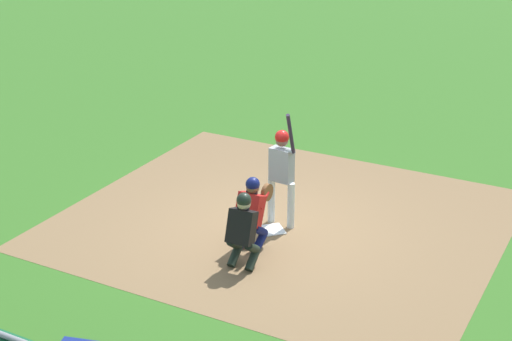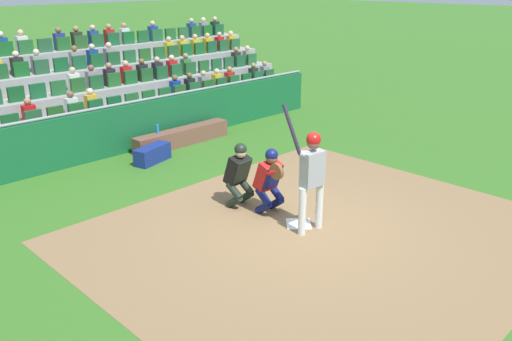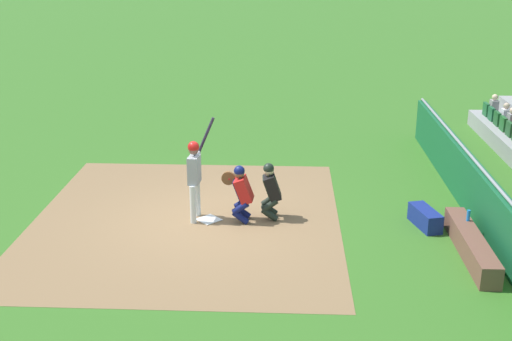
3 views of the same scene
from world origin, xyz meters
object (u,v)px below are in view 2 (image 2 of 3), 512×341
at_px(home_plate_umpire, 239,172).
at_px(water_bottle_on_bench, 158,129).
at_px(batter_at_plate, 312,171).
at_px(equipment_duffel_bag, 153,154).
at_px(dugout_bench, 182,137).
at_px(catcher_crouching, 270,177).
at_px(home_plate_marker, 299,224).

xyz_separation_m(home_plate_umpire, water_bottle_on_bench, (-0.98, -4.07, -0.15)).
bearing_deg(batter_at_plate, equipment_duffel_bag, -91.97).
height_order(batter_at_plate, dugout_bench, batter_at_plate).
height_order(catcher_crouching, dugout_bench, catcher_crouching).
bearing_deg(home_plate_marker, water_bottle_on_bench, -98.34).
distance_m(home_plate_marker, catcher_crouching, 1.01).
xyz_separation_m(batter_at_plate, catcher_crouching, (-0.05, -1.01, -0.40)).
distance_m(home_plate_umpire, equipment_duffel_bag, 3.40).
distance_m(batter_at_plate, dugout_bench, 5.90).
height_order(batter_at_plate, equipment_duffel_bag, batter_at_plate).
bearing_deg(home_plate_umpire, batter_at_plate, 94.48).
xyz_separation_m(home_plate_umpire, dugout_bench, (-1.68, -3.97, -0.49)).
distance_m(home_plate_marker, dugout_bench, 5.54).
bearing_deg(catcher_crouching, water_bottle_on_bench, -99.68).
xyz_separation_m(catcher_crouching, home_plate_umpire, (0.18, -0.64, -0.01)).
relative_size(catcher_crouching, equipment_duffel_bag, 1.32).
bearing_deg(water_bottle_on_bench, catcher_crouching, 80.32).
xyz_separation_m(dugout_bench, equipment_duffel_bag, (1.38, 0.62, -0.02)).
bearing_deg(catcher_crouching, home_plate_umpire, -74.61).
bearing_deg(home_plate_umpire, home_plate_marker, 97.69).
bearing_deg(catcher_crouching, batter_at_plate, 87.36).
distance_m(dugout_bench, water_bottle_on_bench, 0.78).
bearing_deg(home_plate_umpire, catcher_crouching, 105.39).
relative_size(batter_at_plate, equipment_duffel_bag, 2.30).
bearing_deg(equipment_duffel_bag, batter_at_plate, 72.58).
height_order(home_plate_umpire, water_bottle_on_bench, home_plate_umpire).
xyz_separation_m(catcher_crouching, water_bottle_on_bench, (-0.80, -4.70, -0.17)).
relative_size(water_bottle_on_bench, equipment_duffel_bag, 0.24).
bearing_deg(batter_at_plate, home_plate_umpire, -85.52).
xyz_separation_m(water_bottle_on_bench, equipment_duffel_bag, (0.68, 0.71, -0.36)).
bearing_deg(batter_at_plate, water_bottle_on_bench, -98.45).
relative_size(home_plate_umpire, equipment_duffel_bag, 1.33).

